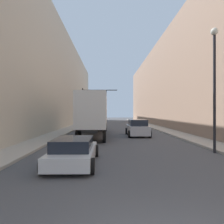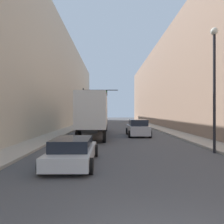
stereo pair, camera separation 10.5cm
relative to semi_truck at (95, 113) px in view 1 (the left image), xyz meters
The scene contains 9 objects.
sidewalk_right 13.60m from the semi_truck, 48.57° to the left, with size 2.11×80.00×0.15m.
sidewalk_left 11.09m from the semi_truck, 112.14° to the left, with size 2.11×80.00×0.15m.
building_right 17.14m from the semi_truck, 37.87° to the left, with size 6.00×80.00×14.64m.
building_left 14.02m from the semi_truck, 129.01° to the left, with size 6.00×80.00×15.36m.
semi_truck is the anchor object (origin of this frame).
sedan_car 12.94m from the semi_truck, 91.04° to the right, with size 2.11×4.67×1.22m.
suv_car 4.70m from the semi_truck, 10.99° to the right, with size 2.16×4.47×1.68m.
traffic_signal_gantry 14.04m from the semi_truck, 96.33° to the left, with size 5.93×0.35×6.46m.
street_lamp 12.94m from the semi_truck, 52.90° to the right, with size 0.44×0.44×7.42m.
Camera 1 is at (-1.06, -3.00, 2.40)m, focal length 35.00 mm.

